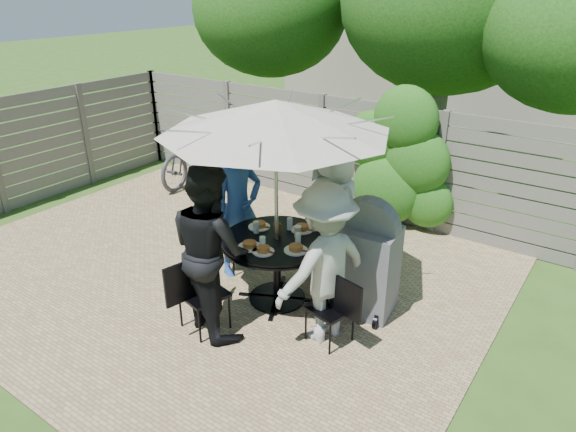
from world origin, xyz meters
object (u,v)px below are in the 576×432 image
Objects in this scene: patio_table at (277,258)px; plate_front at (250,245)px; person_back at (333,212)px; plate_left at (259,225)px; chair_back at (339,255)px; person_front at (211,249)px; person_right at (324,265)px; glass_front at (263,243)px; chair_front at (203,308)px; syrup_jug at (277,229)px; plate_back at (302,228)px; bicycle at (198,153)px; person_left at (238,208)px; plate_extra at (263,250)px; plate_right at (296,249)px; coffee_cup at (298,232)px; umbrella at (275,117)px; chair_left at (235,249)px; glass_back at (290,224)px; glass_left at (256,227)px; bbq_grill at (365,262)px; chair_right at (331,321)px; glass_right at (298,239)px.

patio_table is 6.10× the size of plate_front.
plate_left is (-0.61, -0.67, -0.08)m from person_back.
chair_back is 0.50× the size of person_front.
person_right is at bearing -18.85° from plate_left.
patio_table is 0.42m from glass_front.
chair_front is (-0.31, -0.91, -0.30)m from patio_table.
person_back is at bearing 66.75° from syrup_jug.
plate_back is 4.30m from bicycle.
person_back is 0.48m from plate_back.
person_left reaches higher than plate_extra.
plate_front and plate_right have the same top height.
coffee_cup is (0.95, -0.09, -0.02)m from person_left.
person_back is 2.03× the size of chair_front.
chair_left is (-0.91, 0.31, -1.95)m from umbrella.
patio_table is 1.74× the size of chair_front.
glass_back is (-0.28, -0.51, -0.04)m from person_back.
glass_front is at bearing -41.85° from glass_left.
glass_left is at bearing -176.85° from patio_table.
glass_back is (0.77, 0.01, -0.01)m from person_left.
plate_extra is (0.99, -0.65, 0.58)m from chair_left.
bicycle is 1.49× the size of bbq_grill.
syrup_jug is (-0.31, -0.72, -0.03)m from person_back.
patio_table is 0.90m from person_back.
plate_back is 0.32m from syrup_jug.
chair_left is at bearing 161.26° from patio_table.
chair_right is (0.60, -1.22, -0.03)m from chair_back.
glass_right is at bearing -9.25° from plate_left.
person_front is 1.45m from chair_right.
plate_right is (0.68, -0.23, 0.00)m from plate_left.
person_back is 1.33× the size of bbq_grill.
patio_table is at bearing -90.00° from person_left.
plate_extra is (0.41, -0.46, -0.00)m from plate_left.
glass_right reaches higher than plate_left.
bicycle is (-3.89, 1.65, -0.38)m from person_back.
patio_table is 0.86× the size of person_back.
bicycle is at bearing 149.18° from glass_back.
chair_right is at bearing -139.22° from person_front.
person_front reaches higher than bicycle.
plate_back is 0.72m from plate_front.
chair_front is 1.84m from bbq_grill.
person_back is 7.11× the size of plate_back.
bicycle reaches higher than patio_table.
glass_left is 0.25m from syrup_jug.
umbrella is 1.31m from syrup_jug.
person_front is 0.77m from glass_left.
plate_left is (-0.34, 0.12, -1.36)m from umbrella.
syrup_jug reaches higher than plate_extra.
bbq_grill reaches higher than glass_back.
plate_front is at bearing -63.85° from plate_left.
person_front is 1.36× the size of bbq_grill.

